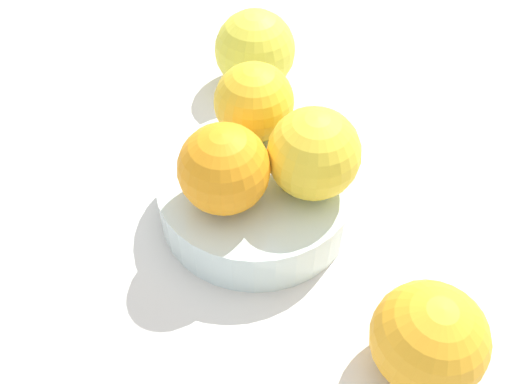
{
  "coord_description": "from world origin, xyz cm",
  "views": [
    {
      "loc": [
        -22.14,
        21.36,
        37.64
      ],
      "look_at": [
        0.0,
        0.0,
        2.55
      ],
      "focal_mm": 39.26,
      "sensor_mm": 36.0,
      "label": 1
    }
  ],
  "objects_px": {
    "fruit_bowl": "(256,196)",
    "orange_loose_0": "(255,50)",
    "orange_loose_1": "(429,339)",
    "orange_in_bowl_0": "(221,167)",
    "orange_in_bowl_2": "(254,102)",
    "orange_in_bowl_1": "(314,154)"
  },
  "relations": [
    {
      "from": "orange_in_bowl_0",
      "to": "orange_in_bowl_2",
      "type": "distance_m",
      "value": 0.08
    },
    {
      "from": "orange_in_bowl_2",
      "to": "orange_loose_0",
      "type": "height_order",
      "value": "orange_in_bowl_2"
    },
    {
      "from": "fruit_bowl",
      "to": "orange_in_bowl_1",
      "type": "bearing_deg",
      "value": -144.36
    },
    {
      "from": "orange_in_bowl_2",
      "to": "orange_in_bowl_0",
      "type": "bearing_deg",
      "value": 118.36
    },
    {
      "from": "orange_loose_0",
      "to": "orange_loose_1",
      "type": "xyz_separation_m",
      "value": [
        -0.31,
        0.14,
        -0.0
      ]
    },
    {
      "from": "orange_in_bowl_1",
      "to": "orange_loose_1",
      "type": "xyz_separation_m",
      "value": [
        -0.14,
        0.04,
        -0.04
      ]
    },
    {
      "from": "orange_in_bowl_2",
      "to": "orange_loose_0",
      "type": "distance_m",
      "value": 0.13
    },
    {
      "from": "orange_in_bowl_0",
      "to": "orange_loose_1",
      "type": "bearing_deg",
      "value": -174.52
    },
    {
      "from": "fruit_bowl",
      "to": "orange_loose_0",
      "type": "distance_m",
      "value": 0.18
    },
    {
      "from": "fruit_bowl",
      "to": "orange_loose_0",
      "type": "bearing_deg",
      "value": -43.64
    },
    {
      "from": "orange_loose_0",
      "to": "orange_in_bowl_0",
      "type": "bearing_deg",
      "value": 128.97
    },
    {
      "from": "orange_in_bowl_0",
      "to": "orange_in_bowl_1",
      "type": "distance_m",
      "value": 0.07
    },
    {
      "from": "orange_loose_0",
      "to": "orange_in_bowl_2",
      "type": "bearing_deg",
      "value": 135.7
    },
    {
      "from": "orange_in_bowl_1",
      "to": "orange_loose_1",
      "type": "distance_m",
      "value": 0.15
    },
    {
      "from": "fruit_bowl",
      "to": "orange_in_bowl_1",
      "type": "height_order",
      "value": "orange_in_bowl_1"
    },
    {
      "from": "orange_in_bowl_2",
      "to": "fruit_bowl",
      "type": "bearing_deg",
      "value": 137.85
    },
    {
      "from": "fruit_bowl",
      "to": "orange_loose_0",
      "type": "height_order",
      "value": "orange_loose_0"
    },
    {
      "from": "orange_in_bowl_0",
      "to": "orange_loose_0",
      "type": "xyz_separation_m",
      "value": [
        0.13,
        -0.16,
        -0.04
      ]
    },
    {
      "from": "orange_in_bowl_1",
      "to": "orange_in_bowl_2",
      "type": "height_order",
      "value": "orange_in_bowl_1"
    },
    {
      "from": "orange_loose_0",
      "to": "orange_in_bowl_1",
      "type": "bearing_deg",
      "value": 149.44
    },
    {
      "from": "orange_loose_1",
      "to": "orange_in_bowl_0",
      "type": "bearing_deg",
      "value": 5.48
    },
    {
      "from": "fruit_bowl",
      "to": "orange_in_bowl_2",
      "type": "distance_m",
      "value": 0.08
    }
  ]
}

